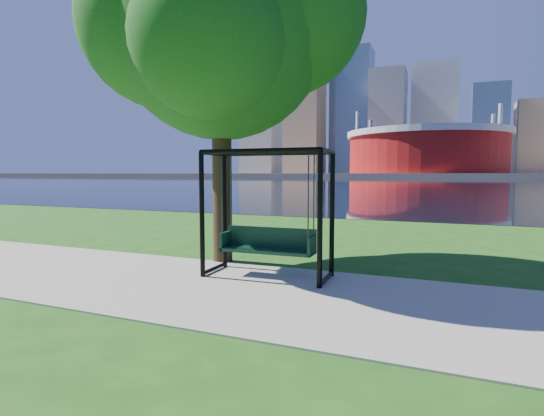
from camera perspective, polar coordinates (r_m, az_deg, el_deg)
The scene contains 8 objects.
ground at distance 7.97m, azimuth 1.64°, elevation -10.68°, with size 900.00×900.00×0.00m, color #1E5114.
path at distance 7.52m, azimuth 0.23°, elevation -11.51°, with size 120.00×4.00×0.03m, color #9E937F.
river at distance 109.22m, azimuth 21.45°, elevation 3.30°, with size 900.00×180.00×0.02m, color black.
far_bank at distance 313.18m, azimuth 22.43°, elevation 4.17°, with size 900.00×228.00×2.00m, color #937F60.
stadium at distance 242.81m, azimuth 20.00°, elevation 7.31°, with size 83.00×83.00×32.00m.
skyline at distance 328.38m, azimuth 21.89°, elevation 10.30°, with size 392.00×66.00×96.50m.
swing at distance 8.54m, azimuth -0.56°, elevation -1.12°, with size 2.56×1.19×2.58m.
park_tree at distance 10.72m, azimuth -7.02°, elevation 23.17°, with size 6.40×5.78×7.94m.
Camera 1 is at (2.78, -7.17, 2.12)m, focal length 28.00 mm.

